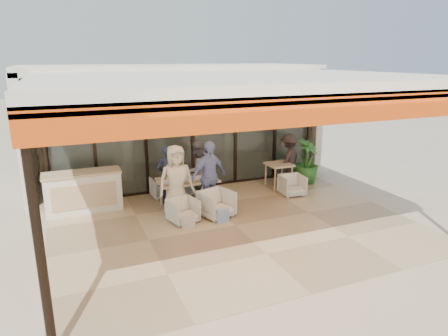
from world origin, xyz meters
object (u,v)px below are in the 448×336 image
at_px(diner_grey, 197,170).
at_px(side_table, 279,167).
at_px(side_chair, 292,184).
at_px(standing_woman, 289,159).
at_px(chair_near_right, 216,203).
at_px(diner_periwinkle, 209,176).
at_px(chair_far_left, 163,186).
at_px(diner_cream, 176,181).
at_px(chair_far_right, 192,182).
at_px(dining_table, 187,181).
at_px(host_counter, 83,191).
at_px(potted_palm, 306,161).
at_px(diner_navy, 167,175).
at_px(chair_near_left, 183,210).

height_order(diner_grey, side_table, diner_grey).
height_order(side_chair, standing_woman, standing_woman).
bearing_deg(chair_near_right, diner_periwinkle, 72.44).
relative_size(diner_grey, standing_woman, 1.05).
xyz_separation_m(chair_far_left, side_table, (3.38, -0.51, 0.32)).
bearing_deg(diner_cream, chair_far_right, 60.98).
bearing_deg(side_table, diner_cream, -165.22).
bearing_deg(diner_periwinkle, chair_far_right, 70.52).
bearing_deg(chair_far_right, standing_woman, 161.91).
bearing_deg(chair_far_right, diner_grey, 77.33).
bearing_deg(standing_woman, side_table, -5.97).
relative_size(chair_far_left, chair_near_right, 0.85).
relative_size(diner_grey, side_chair, 2.51).
bearing_deg(side_table, dining_table, -171.65).
bearing_deg(host_counter, dining_table, -14.75).
distance_m(chair_far_right, diner_periwinkle, 1.51).
xyz_separation_m(dining_table, potted_palm, (3.98, 0.52, 0.00)).
xyz_separation_m(side_table, side_chair, (0.00, -0.75, -0.31)).
relative_size(chair_far_left, diner_navy, 0.40).
bearing_deg(side_table, potted_palm, 4.81).
distance_m(side_table, standing_woman, 0.54).
bearing_deg(diner_grey, diner_periwinkle, 71.75).
bearing_deg(chair_far_left, chair_far_right, 177.32).
bearing_deg(dining_table, side_table, 8.35).
relative_size(chair_far_right, standing_woman, 0.44).
bearing_deg(side_chair, host_counter, 174.57).
relative_size(side_table, standing_woman, 0.48).
bearing_deg(potted_palm, side_chair, -140.55).
bearing_deg(diner_cream, host_counter, 153.79).
distance_m(dining_table, diner_navy, 0.62).
distance_m(host_counter, standing_woman, 5.93).
xyz_separation_m(diner_navy, side_table, (3.38, -0.01, -0.15)).
xyz_separation_m(diner_cream, diner_periwinkle, (0.84, 0.00, 0.02)).
bearing_deg(chair_far_left, diner_navy, 87.32).
relative_size(chair_far_left, chair_near_left, 0.99).
bearing_deg(standing_woman, host_counter, -31.67).
bearing_deg(diner_grey, side_table, 161.55).
height_order(diner_cream, side_table, diner_cream).
bearing_deg(side_chair, diner_navy, 172.00).
bearing_deg(side_chair, chair_far_right, 158.28).
height_order(chair_far_right, side_chair, chair_far_right).
distance_m(host_counter, chair_near_right, 3.34).
bearing_deg(chair_near_left, chair_far_right, 53.16).
distance_m(chair_far_left, chair_far_right, 0.84).
xyz_separation_m(chair_far_left, side_chair, (3.38, -1.26, 0.01)).
relative_size(diner_cream, potted_palm, 1.28).
distance_m(diner_grey, side_chair, 2.69).
bearing_deg(diner_navy, dining_table, 117.40).
xyz_separation_m(diner_cream, standing_woman, (3.84, 1.11, -0.10)).
bearing_deg(diner_cream, side_chair, 4.34).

